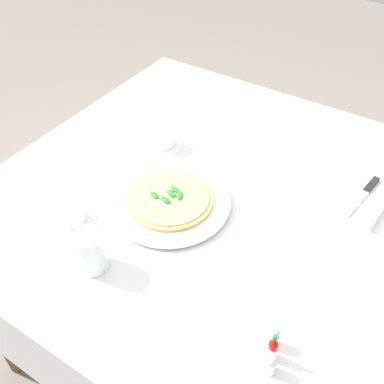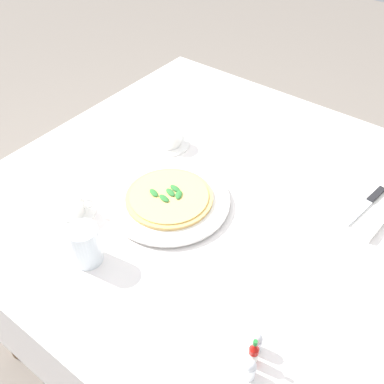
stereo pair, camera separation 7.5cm
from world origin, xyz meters
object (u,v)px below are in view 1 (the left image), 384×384
Objects in this scene: coffee_cup_near_right at (71,213)px; hot_sauce_bottle at (272,348)px; pizza at (170,198)px; coffee_cup_left_edge at (163,139)px; salt_shaker at (270,364)px; pizza_plate at (170,202)px; dinner_knife at (363,194)px; pepper_shaker at (273,338)px; napkin_folded at (363,197)px; water_glass_center_back at (92,253)px.

hot_sauce_bottle is (0.06, 0.61, 0.00)m from coffee_cup_near_right.
pizza is at bearing 136.31° from coffee_cup_near_right.
salt_shaker is (0.50, 0.61, -0.00)m from coffee_cup_left_edge.
pizza_plate is at bearing -122.95° from salt_shaker.
pepper_shaker is (0.53, -0.02, 0.00)m from dinner_knife.
coffee_cup_left_edge is at bearing -127.79° from hot_sauce_bottle.
pizza is 0.50m from hot_sauce_bottle.
coffee_cup_near_right reaches higher than coffee_cup_left_edge.
dinner_knife is (-0.50, 0.63, -0.01)m from coffee_cup_near_right.
hot_sauce_bottle is 1.48× the size of pepper_shaker.
pizza is at bearing -120.87° from hot_sauce_bottle.
pepper_shaker is (-0.03, -0.01, -0.01)m from hot_sauce_bottle.
hot_sauce_bottle is at bearing 59.13° from pizza.
napkin_folded is 0.57m from hot_sauce_bottle.
pizza is 0.54m from dinner_knife.
pepper_shaker is at bearing 95.75° from water_glass_center_back.
pizza_plate is 1.39× the size of pizza.
coffee_cup_near_right is 0.17m from water_glass_center_back.
water_glass_center_back reaches higher than coffee_cup_near_right.
pizza_plate is at bearing -118.60° from pepper_shaker.
pepper_shaker is at bearing 61.40° from pizza_plate.
pizza is at bearing 39.59° from coffee_cup_left_edge.
coffee_cup_left_edge is at bearing 178.70° from coffee_cup_near_right.
hot_sauce_bottle is at bearing 19.65° from pepper_shaker.
pizza_plate is 1.46× the size of napkin_folded.
napkin_folded is at bearing 140.82° from water_glass_center_back.
coffee_cup_left_edge is 0.66× the size of dinner_knife.
napkin_folded is (-0.31, 0.44, -0.01)m from pizza.
coffee_cup_left_edge is 1.22× the size of water_glass_center_back.
pizza is 1.05× the size of napkin_folded.
salt_shaker is (0.28, 0.44, 0.01)m from pizza_plate.
pizza_plate is 1.72× the size of dinner_knife.
coffee_cup_near_right is 0.80m from dinner_knife.
salt_shaker reaches higher than dinner_knife.
pizza is 1.24× the size of dinner_knife.
coffee_cup_near_right is 2.31× the size of pepper_shaker.
pizza reaches higher than napkin_folded.
hot_sauce_bottle is at bearing 59.13° from pizza_plate.
dinner_knife is at bearing 124.74° from pizza.
pizza_plate is 0.52m from salt_shaker.
coffee_cup_left_edge is at bearing -126.55° from pepper_shaker.
water_glass_center_back is at bearing -31.29° from dinner_knife.
coffee_cup_left_edge is 0.62m from dinner_knife.
pizza is 1.86× the size of coffee_cup_left_edge.
hot_sauce_bottle is at bearing -160.35° from salt_shaker.
pizza_plate is 3.16× the size of water_glass_center_back.
coffee_cup_left_edge reaches higher than dinner_knife.
pizza is 0.48m from pepper_shaker.
pizza is 0.54m from napkin_folded.
hot_sauce_bottle reaches higher than coffee_cup_near_right.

